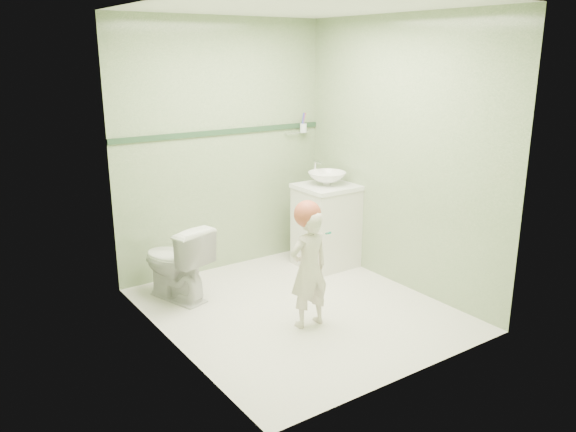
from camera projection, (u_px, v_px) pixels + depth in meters
ground at (298, 309)px, 4.82m from camera, size 2.50×2.50×0.00m
room_shell at (299, 169)px, 4.49m from camera, size 2.50×2.54×2.40m
trim_stripe at (223, 132)px, 5.43m from camera, size 2.20×0.02×0.05m
vanity at (326, 227)px, 5.72m from camera, size 0.52×0.50×0.80m
counter at (327, 187)px, 5.61m from camera, size 0.54×0.52×0.04m
basin at (327, 178)px, 5.58m from camera, size 0.37×0.37×0.13m
faucet at (316, 167)px, 5.71m from camera, size 0.03×0.13×0.18m
cup_holder at (303, 128)px, 5.87m from camera, size 0.26×0.07×0.21m
toilet at (175, 262)px, 4.95m from camera, size 0.56×0.74×0.68m
toddler at (309, 269)px, 4.42m from camera, size 0.35×0.23×0.94m
hair_cap at (307, 214)px, 4.32m from camera, size 0.21×0.21×0.21m
teal_toothbrush at (327, 233)px, 4.27m from camera, size 0.11×0.13×0.08m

